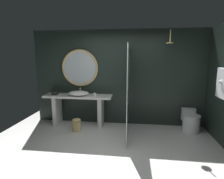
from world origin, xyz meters
The scene contains 12 objects.
ground_plane centered at (0.00, 0.00, 0.00)m, with size 5.76×5.76×0.00m, color silver.
back_wall_panel centered at (0.00, 1.90, 1.30)m, with size 4.80×0.10×2.60m, color #1E2823.
vanity_counter centered at (-1.09, 1.58, 0.58)m, with size 1.84×0.50×0.85m.
vessel_sink centered at (-1.07, 1.55, 0.91)m, with size 0.56×0.46×0.17m.
tumbler_cup centered at (-0.62, 1.53, 0.89)m, with size 0.08×0.08×0.08m, color silver.
tissue_box centered at (-1.73, 1.54, 0.89)m, with size 0.15×0.13×0.08m, color #282D28.
round_wall_mirror centered at (-1.09, 1.81, 1.57)m, with size 1.03×0.06×1.03m.
shower_glass_panel centered at (0.28, 1.13, 1.08)m, with size 0.02×1.43×2.15m, color silver.
rain_shower_head centered at (1.22, 1.40, 2.24)m, with size 0.16×0.16×0.31m.
hanging_bathrobe centered at (2.21, 0.75, 1.38)m, with size 0.20×0.56×0.67m.
toilet centered at (1.87, 1.53, 0.25)m, with size 0.43×0.58×0.54m.
waste_bin centered at (-1.03, 1.17, 0.17)m, with size 0.22×0.22×0.33m.
Camera 1 is at (0.42, -3.05, 1.90)m, focal length 28.80 mm.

